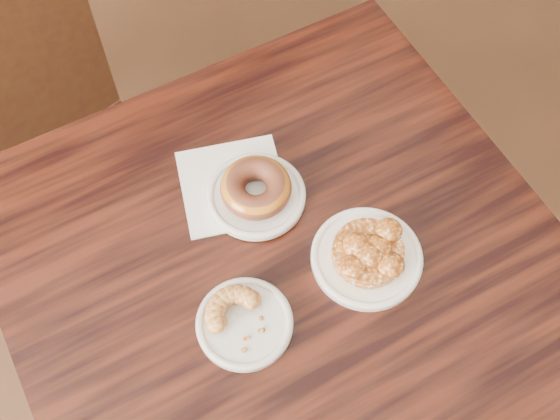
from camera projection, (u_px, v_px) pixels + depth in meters
floor at (349, 334)px, 1.84m from camera, size 5.00×5.00×0.00m
cafe_table at (286, 343)px, 1.44m from camera, size 0.98×0.98×0.75m
chair_far at (0, 104)px, 1.65m from camera, size 0.51×0.51×0.90m
napkin at (233, 185)px, 1.19m from camera, size 0.23×0.23×0.00m
plate_donut at (256, 196)px, 1.17m from camera, size 0.16×0.16×0.01m
plate_cruller at (245, 324)px, 1.06m from camera, size 0.15×0.15×0.01m
plate_fritter at (367, 258)px, 1.12m from camera, size 0.18×0.18×0.01m
glazed_donut at (256, 188)px, 1.14m from camera, size 0.12×0.12×0.04m
apple_fritter at (368, 251)px, 1.10m from camera, size 0.15×0.15×0.04m
cruller_fragment at (244, 319)px, 1.05m from camera, size 0.10×0.10×0.03m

